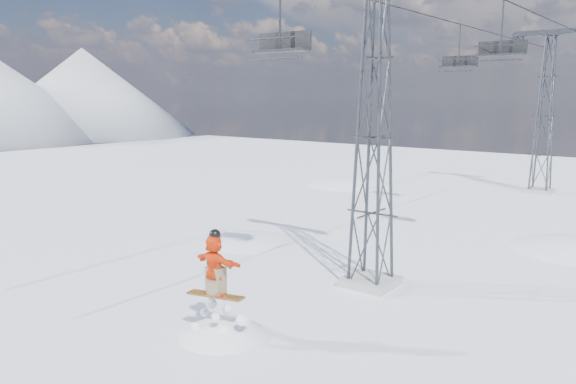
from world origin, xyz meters
name	(u,v)px	position (x,y,z in m)	size (l,w,h in m)	color
ground	(198,359)	(0.00, 0.00, 0.00)	(120.00, 120.00, 0.00)	white
snow_terrain	(390,355)	(-4.77, 21.24, -9.59)	(39.00, 37.00, 22.00)	white
lift_tower_near	(374,138)	(0.80, 8.00, 5.47)	(5.20, 1.80, 11.43)	#999999
lift_tower_far	(545,117)	(0.80, 33.00, 5.47)	(5.20, 1.80, 11.43)	#999999
haul_cables	(488,17)	(0.80, 19.50, 10.85)	(4.46, 51.00, 0.06)	black
lift_chair_near	(281,44)	(-1.40, 5.48, 8.68)	(2.18, 0.63, 2.71)	black
lift_chair_mid	(501,49)	(3.00, 14.75, 8.87)	(2.00, 0.57, 2.48)	black
lift_chair_far	(459,62)	(-1.40, 21.75, 8.79)	(2.08, 0.60, 2.58)	black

